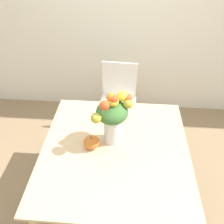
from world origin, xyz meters
TOP-DOWN VIEW (x-y plane):
  - ground_plane at (0.00, 0.00)m, footprint 12.00×12.00m
  - wall_back at (0.00, 1.50)m, footprint 8.00×0.06m
  - dining_table at (0.00, 0.00)m, footprint 1.15×1.16m
  - flower_vase at (-0.03, 0.09)m, footprint 0.29×0.26m
  - pumpkin at (-0.19, 0.01)m, footprint 0.12×0.12m
  - dining_chair_near_window at (-0.02, 0.92)m, footprint 0.44×0.44m

SIDE VIEW (x-z plane):
  - ground_plane at x=0.00m, z-range 0.00..0.00m
  - dining_chair_near_window at x=-0.02m, z-range 0.02..0.96m
  - dining_table at x=0.00m, z-range 0.29..1.05m
  - pumpkin at x=-0.19m, z-range 0.75..0.87m
  - flower_vase at x=-0.03m, z-range 0.78..1.25m
  - wall_back at x=0.00m, z-range 0.00..2.70m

